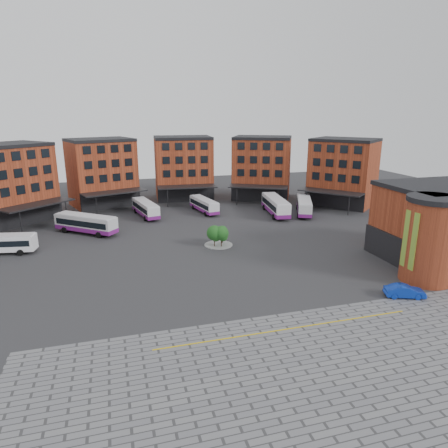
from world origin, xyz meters
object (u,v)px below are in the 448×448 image
object	(u,v)px
bus_c	(146,208)
blue_car	(405,291)
bus_d	(204,205)
bus_f	(304,205)
tree_island	(219,234)
bus_b	(86,223)
bus_e	(275,205)

from	to	relation	value
bus_c	blue_car	bearing A→B (deg)	-72.86
bus_d	bus_c	bearing A→B (deg)	170.32
bus_d	bus_f	bearing A→B (deg)	-30.70
bus_c	blue_car	distance (m)	50.87
tree_island	bus_b	distance (m)	23.80
bus_d	bus_f	size ratio (longest dim) A/B	0.91
tree_island	bus_d	distance (m)	22.20
bus_e	bus_f	xyz separation A→B (m)	(5.85, -1.08, -0.16)
bus_f	bus_b	bearing A→B (deg)	-152.54
bus_e	blue_car	size ratio (longest dim) A/B	2.88
bus_e	blue_car	xyz separation A→B (m)	(-0.71, -38.85, -1.16)
bus_d	bus_b	bearing A→B (deg)	-168.94
tree_island	bus_d	xyz separation A→B (m)	(2.76, 22.02, -0.44)
bus_c	bus_d	distance (m)	11.97
bus_b	bus_f	xyz separation A→B (m)	(42.16, 2.29, -0.04)
bus_b	bus_f	distance (m)	42.22
bus_b	bus_f	world-z (taller)	bus_b
bus_f	bus_c	bearing A→B (deg)	-167.69
bus_c	bus_f	world-z (taller)	bus_f
tree_island	bus_f	bearing A→B (deg)	34.32
bus_c	bus_e	distance (m)	26.06
tree_island	blue_car	distance (m)	27.53
bus_e	bus_d	bearing A→B (deg)	164.24
bus_b	bus_f	size ratio (longest dim) A/B	0.94
bus_b	blue_car	bearing A→B (deg)	-95.86
bus_b	bus_f	bearing A→B (deg)	-47.85
tree_island	bus_e	size ratio (longest dim) A/B	0.35
tree_island	bus_c	distance (m)	23.62
bus_c	bus_f	distance (m)	32.00
blue_car	bus_e	bearing A→B (deg)	18.62
bus_f	tree_island	bearing A→B (deg)	-121.33
tree_island	bus_d	world-z (taller)	tree_island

